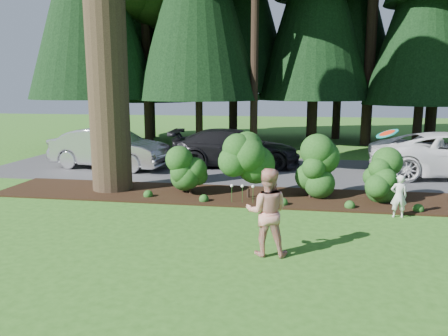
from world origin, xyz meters
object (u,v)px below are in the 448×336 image
object	(u,v)px
car_dark_suv	(235,148)
frisbee	(387,133)
car_silver_wagon	(110,148)
adult	(267,212)
child	(399,196)

from	to	relation	value
car_dark_suv	frisbee	size ratio (longest dim) A/B	9.72
car_silver_wagon	car_dark_suv	size ratio (longest dim) A/B	0.92
car_silver_wagon	adult	distance (m)	10.67
adult	car_dark_suv	bearing A→B (deg)	-79.99
car_dark_suv	adult	world-z (taller)	adult
car_silver_wagon	frisbee	xyz separation A→B (m)	(9.57, -5.22, 1.30)
car_dark_suv	child	world-z (taller)	car_dark_suv
adult	frisbee	world-z (taller)	frisbee
car_silver_wagon	frisbee	distance (m)	10.97
car_silver_wagon	frisbee	bearing A→B (deg)	-110.06
adult	child	bearing A→B (deg)	-137.29
car_silver_wagon	adult	world-z (taller)	adult
car_dark_suv	adult	distance (m)	9.56
child	adult	xyz separation A→B (m)	(-3.11, -3.05, 0.32)
frisbee	child	bearing A→B (deg)	11.68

